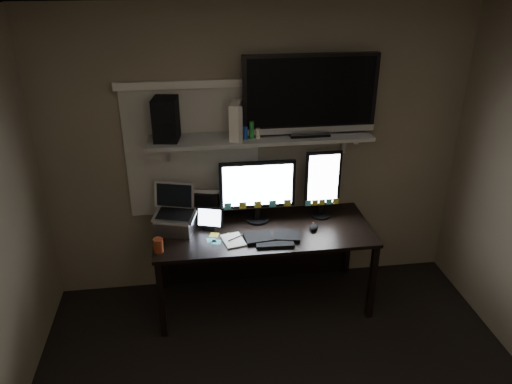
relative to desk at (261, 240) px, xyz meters
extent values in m
plane|color=silver|center=(0.00, -1.55, 1.95)|extent=(3.60, 3.60, 0.00)
plane|color=#706351|center=(0.00, 0.25, 0.70)|extent=(3.60, 0.00, 3.60)
cube|color=beige|center=(-0.55, 0.24, 0.75)|extent=(1.10, 0.02, 1.10)
cube|color=black|center=(0.00, -0.12, 0.16)|extent=(1.80, 0.75, 0.03)
cube|color=black|center=(0.00, 0.23, -0.20)|extent=(1.80, 0.02, 0.70)
cube|color=black|center=(-0.86, -0.46, -0.20)|extent=(0.05, 0.05, 0.70)
cube|color=black|center=(0.86, -0.46, -0.20)|extent=(0.05, 0.05, 0.70)
cube|color=black|center=(-0.86, 0.21, -0.20)|extent=(0.05, 0.05, 0.70)
cube|color=black|center=(0.86, 0.21, -0.20)|extent=(0.05, 0.05, 0.70)
cube|color=#A1A19D|center=(0.00, 0.08, 0.91)|extent=(1.80, 0.35, 0.03)
cube|color=black|center=(-0.03, 0.04, 0.46)|extent=(0.64, 0.07, 0.56)
cube|color=black|center=(0.53, 0.04, 0.48)|extent=(0.31, 0.06, 0.61)
cube|color=black|center=(0.05, -0.28, 0.19)|extent=(0.47, 0.20, 0.03)
ellipsoid|color=black|center=(0.41, -0.17, 0.20)|extent=(0.10, 0.13, 0.04)
cube|color=white|center=(-0.27, -0.28, 0.18)|extent=(0.20, 0.25, 0.01)
cube|color=black|center=(-0.44, -0.05, 0.28)|extent=(0.24, 0.16, 0.20)
cube|color=black|center=(-0.45, 0.12, 0.31)|extent=(0.23, 0.15, 0.27)
cube|color=silver|center=(-0.72, -0.06, 0.37)|extent=(0.40, 0.36, 0.38)
cylinder|color=maroon|center=(-0.85, -0.35, 0.23)|extent=(0.09, 0.09, 0.11)
cube|color=black|center=(0.39, 0.07, 1.25)|extent=(1.07, 0.19, 0.64)
cube|color=silver|center=(-0.20, 0.07, 1.07)|extent=(0.13, 0.25, 0.29)
cube|color=black|center=(-0.74, 0.09, 1.09)|extent=(0.21, 0.25, 0.33)
camera|label=1|loc=(-0.55, -3.69, 2.25)|focal=35.00mm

